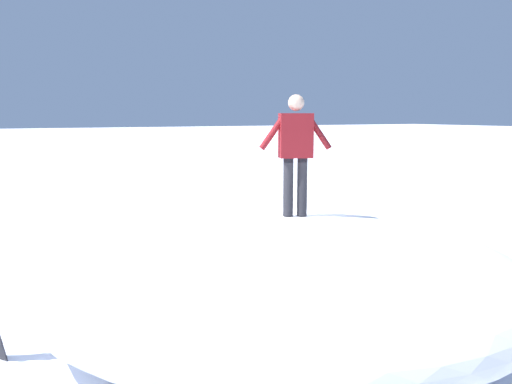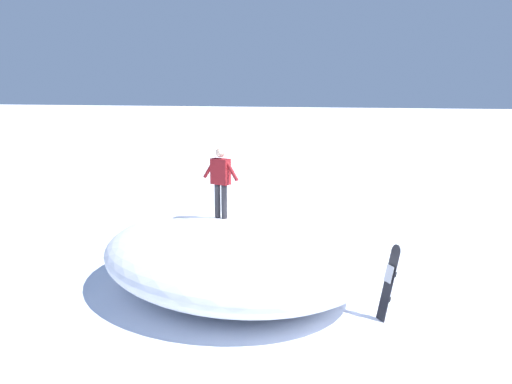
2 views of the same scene
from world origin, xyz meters
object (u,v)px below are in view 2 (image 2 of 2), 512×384
backpack_near (231,233)px  snowboarder_standing (221,178)px  backpack_far (287,241)px  snowboard_primary_upright (389,281)px

backpack_near → snowboarder_standing: bearing=-165.8°
backpack_far → snowboard_primary_upright: bearing=-146.1°
snowboard_primary_upright → backpack_far: bearing=33.9°
snowboarder_standing → snowboard_primary_upright: bearing=-103.3°
backpack_far → snowboarder_standing: bearing=166.0°
snowboard_primary_upright → backpack_near: 7.26m
snowboarder_standing → snowboard_primary_upright: snowboarder_standing is taller
backpack_near → backpack_far: backpack_far is taller
snowboarder_standing → backpack_near: size_ratio=2.70×
backpack_near → backpack_far: 2.06m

